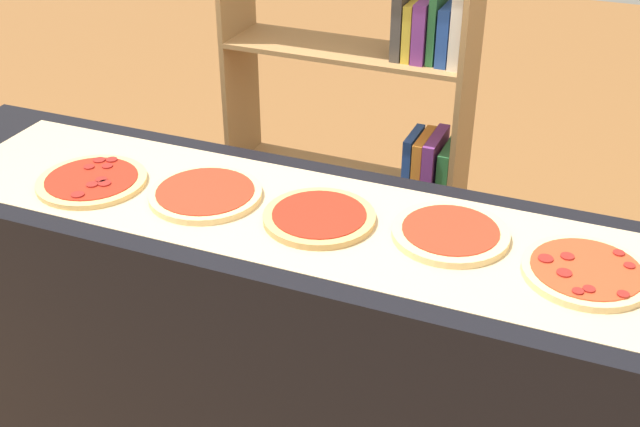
{
  "coord_description": "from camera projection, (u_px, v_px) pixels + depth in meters",
  "views": [
    {
      "loc": [
        0.67,
        -1.64,
        2.03
      ],
      "look_at": [
        0.0,
        0.0,
        0.98
      ],
      "focal_mm": 44.77,
      "sensor_mm": 36.0,
      "label": 1
    }
  ],
  "objects": [
    {
      "name": "pizza_pepperoni_0",
      "position": [
        92.0,
        181.0,
        2.23
      ],
      "size": [
        0.31,
        0.31,
        0.02
      ],
      "color": "#DBB26B",
      "rests_on": "parchment_paper"
    },
    {
      "name": "pizza_pepperoni_4",
      "position": [
        586.0,
        271.0,
        1.85
      ],
      "size": [
        0.3,
        0.3,
        0.02
      ],
      "color": "#E5C17F",
      "rests_on": "parchment_paper"
    },
    {
      "name": "counter",
      "position": [
        320.0,
        361.0,
        2.31
      ],
      "size": [
        2.59,
        0.61,
        0.96
      ],
      "primitive_type": "cube",
      "color": "black",
      "rests_on": "ground_plane"
    },
    {
      "name": "pizza_plain_2",
      "position": [
        319.0,
        217.0,
        2.06
      ],
      "size": [
        0.29,
        0.29,
        0.02
      ],
      "color": "tan",
      "rests_on": "parchment_paper"
    },
    {
      "name": "bookshelf",
      "position": [
        378.0,
        136.0,
        3.03
      ],
      "size": [
        0.93,
        0.29,
        1.59
      ],
      "color": "#A87A47",
      "rests_on": "ground_plane"
    },
    {
      "name": "pizza_plain_1",
      "position": [
        205.0,
        194.0,
        2.17
      ],
      "size": [
        0.31,
        0.31,
        0.02
      ],
      "color": "#E5C17F",
      "rests_on": "parchment_paper"
    },
    {
      "name": "pizza_plain_3",
      "position": [
        450.0,
        233.0,
        1.99
      ],
      "size": [
        0.3,
        0.3,
        0.02
      ],
      "color": "#E5C17F",
      "rests_on": "parchment_paper"
    },
    {
      "name": "parchment_paper",
      "position": [
        320.0,
        220.0,
        2.07
      ],
      "size": [
        2.17,
        0.48,
        0.0
      ],
      "primitive_type": "cube",
      "color": "tan",
      "rests_on": "counter"
    }
  ]
}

